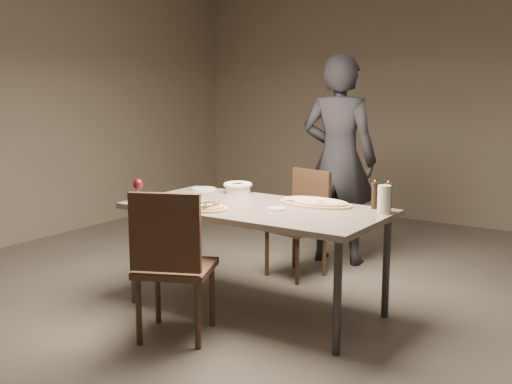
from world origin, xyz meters
The scene contains 14 objects.
room centered at (0.00, 0.00, 1.40)m, with size 7.00×7.00×7.00m.
dining_table centered at (0.00, 0.00, 0.69)m, with size 1.80×0.90×0.75m.
zucchini_pizza centered at (-0.36, -0.28, 0.77)m, with size 0.60×0.33×0.05m.
ham_pizza centered at (0.31, 0.28, 0.77)m, with size 0.55×0.30×0.04m.
bread_basket centered at (-0.41, 0.37, 0.80)m, with size 0.22×0.22×0.08m.
oil_dish centered at (0.19, -0.03, 0.76)m, with size 0.12×0.12×0.01m.
pepper_mill_left centered at (0.83, 0.33, 0.85)m, with size 0.05×0.05×0.21m.
pepper_mill_right centered at (0.72, 0.38, 0.84)m, with size 0.05×0.05×0.20m.
carafe centered at (0.83, 0.27, 0.84)m, with size 0.09×0.09×0.19m.
wine_glass centered at (-0.83, -0.29, 0.86)m, with size 0.07×0.07×0.16m.
side_plate centered at (-0.72, 0.33, 0.76)m, with size 0.19×0.19×0.01m.
chair_near centered at (-0.13, -0.75, 0.54)m, with size 0.60×0.60×0.96m.
chair_far centered at (-0.15, 0.93, 0.49)m, with size 0.49×0.49×0.88m.
diner centered at (-0.08, 1.43, 0.92)m, with size 0.67×0.44×1.84m, color black.
Camera 1 is at (2.41, -3.62, 1.62)m, focal length 45.00 mm.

